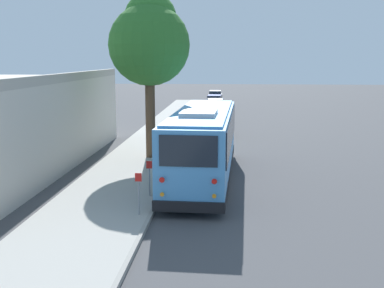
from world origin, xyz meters
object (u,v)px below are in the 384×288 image
(parked_sedan_maroon, at_px, (208,126))
(parked_sedan_blue, at_px, (215,101))
(parked_sedan_silver, at_px, (215,96))
(parked_sedan_black, at_px, (210,115))
(sign_post_far, at_px, (149,178))
(shuttle_bus, at_px, (203,141))
(parked_sedan_white, at_px, (215,106))
(street_tree, at_px, (150,40))
(sign_post_near, at_px, (139,193))

(parked_sedan_maroon, xyz_separation_m, parked_sedan_blue, (19.90, 0.11, -0.02))
(parked_sedan_blue, height_order, parked_sedan_silver, parked_sedan_silver)
(parked_sedan_maroon, bearing_deg, parked_sedan_black, -0.59)
(parked_sedan_black, distance_m, sign_post_far, 22.55)
(shuttle_bus, distance_m, parked_sedan_white, 26.80)
(parked_sedan_white, xyz_separation_m, sign_post_far, (-29.89, 1.66, 0.23))
(parked_sedan_maroon, relative_size, parked_sedan_white, 0.93)
(shuttle_bus, relative_size, parked_sedan_silver, 2.45)
(parked_sedan_white, relative_size, parked_sedan_blue, 1.03)
(shuttle_bus, relative_size, street_tree, 1.30)
(shuttle_bus, distance_m, street_tree, 6.77)
(sign_post_near, bearing_deg, parked_sedan_white, -2.97)
(parked_sedan_black, bearing_deg, sign_post_near, 172.82)
(parked_sedan_silver, height_order, street_tree, street_tree)
(parked_sedan_black, relative_size, parked_sedan_blue, 0.97)
(parked_sedan_maroon, xyz_separation_m, parked_sedan_silver, (26.46, 0.21, 0.01))
(shuttle_bus, distance_m, sign_post_far, 3.73)
(street_tree, xyz_separation_m, sign_post_near, (-9.50, -1.09, -5.28))
(street_tree, bearing_deg, sign_post_far, -171.48)
(parked_sedan_black, relative_size, parked_sedan_silver, 0.99)
(parked_sedan_maroon, relative_size, parked_sedan_silver, 0.98)
(parked_sedan_blue, xyz_separation_m, parked_sedan_silver, (6.56, 0.10, 0.03))
(parked_sedan_black, relative_size, sign_post_far, 3.31)
(shuttle_bus, bearing_deg, sign_post_far, 151.58)
(parked_sedan_maroon, relative_size, parked_sedan_black, 0.99)
(parked_sedan_maroon, distance_m, parked_sedan_black, 6.56)
(parked_sedan_black, relative_size, parked_sedan_white, 0.94)
(sign_post_near, height_order, sign_post_far, sign_post_near)
(parked_sedan_black, xyz_separation_m, street_tree, (-15.20, 2.51, 5.56))
(parked_sedan_white, bearing_deg, parked_sedan_black, 174.89)
(parked_sedan_blue, height_order, sign_post_near, sign_post_near)
(shuttle_bus, relative_size, sign_post_far, 8.19)
(parked_sedan_white, relative_size, parked_sedan_silver, 1.06)
(street_tree, relative_size, sign_post_near, 6.00)
(parked_sedan_white, height_order, parked_sedan_blue, parked_sedan_white)
(parked_sedan_maroon, bearing_deg, shuttle_bus, 179.37)
(parked_sedan_silver, height_order, sign_post_far, sign_post_far)
(sign_post_far, bearing_deg, shuttle_bus, -30.66)
(parked_sedan_maroon, height_order, parked_sedan_blue, parked_sedan_maroon)
(sign_post_near, bearing_deg, shuttle_bus, -19.17)
(street_tree, distance_m, sign_post_near, 10.92)
(parked_sedan_white, bearing_deg, shuttle_bus, 177.23)
(parked_sedan_maroon, relative_size, street_tree, 0.52)
(parked_sedan_blue, distance_m, parked_sedan_silver, 6.56)
(parked_sedan_maroon, height_order, parked_sedan_black, same)
(parked_sedan_blue, relative_size, sign_post_far, 3.42)
(parked_sedan_silver, distance_m, sign_post_near, 44.63)
(parked_sedan_maroon, relative_size, sign_post_near, 3.11)
(parked_sedan_silver, xyz_separation_m, sign_post_near, (-44.61, 1.35, 0.27))
(parked_sedan_blue, bearing_deg, sign_post_far, -179.25)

